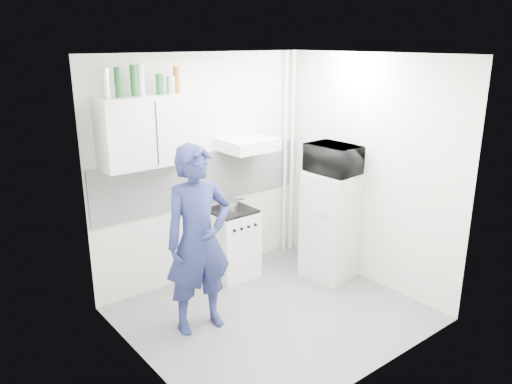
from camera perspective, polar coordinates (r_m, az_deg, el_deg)
floor at (r=5.33m, az=1.98°, el=-13.73°), size 2.80×2.80×0.00m
ceiling at (r=4.58m, az=2.33°, el=15.44°), size 2.80×2.80×0.00m
wall_back at (r=5.76m, az=-5.98°, el=2.63°), size 2.80×0.00×2.80m
wall_left at (r=4.07m, az=-13.01°, el=-3.93°), size 0.00×2.60×2.60m
wall_right at (r=5.78m, az=12.75°, el=2.32°), size 0.00×2.60×2.60m
person at (r=4.75m, az=-6.58°, el=-5.46°), size 0.73×0.53×1.84m
stove at (r=5.96m, az=-2.76°, el=-5.91°), size 0.50×0.50×0.80m
fridge at (r=5.92m, az=8.51°, el=-3.81°), size 0.61×0.61×1.28m
stove_top at (r=5.81m, az=-2.82°, el=-2.13°), size 0.48×0.48×0.03m
saucepan at (r=5.79m, az=-3.11°, el=-1.48°), size 0.20×0.20×0.11m
microwave at (r=5.69m, az=8.86°, el=3.76°), size 0.60×0.41×0.33m
bottle_a at (r=4.92m, az=-16.76°, el=11.79°), size 0.06×0.06×0.27m
bottle_b at (r=4.96m, az=-15.44°, el=11.99°), size 0.07×0.07×0.28m
bottle_c at (r=5.03m, az=-13.77°, el=12.26°), size 0.07×0.07×0.30m
bottle_d at (r=5.06m, az=-13.03°, el=12.39°), size 0.07×0.07×0.31m
canister_a at (r=5.15m, az=-10.92°, el=12.01°), size 0.08×0.08×0.20m
canister_b at (r=5.21m, az=-9.73°, el=11.95°), size 0.09×0.09×0.17m
bottle_e at (r=5.24m, az=-9.06°, el=12.53°), size 0.07×0.07×0.26m
upper_cabinet at (r=5.14m, az=-12.19°, el=6.84°), size 1.00×0.35×0.70m
range_hood at (r=5.76m, az=-0.93°, el=5.46°), size 0.60×0.50×0.14m
backsplash at (r=5.78m, az=-5.87°, el=1.64°), size 2.74×0.03×0.60m
pipe_a at (r=6.48m, az=4.13°, el=4.28°), size 0.05×0.05×2.60m
pipe_b at (r=6.40m, az=3.34°, el=4.14°), size 0.04×0.04×2.60m
ceiling_spot_fixture at (r=5.42m, az=9.19°, el=15.18°), size 0.10×0.10×0.02m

